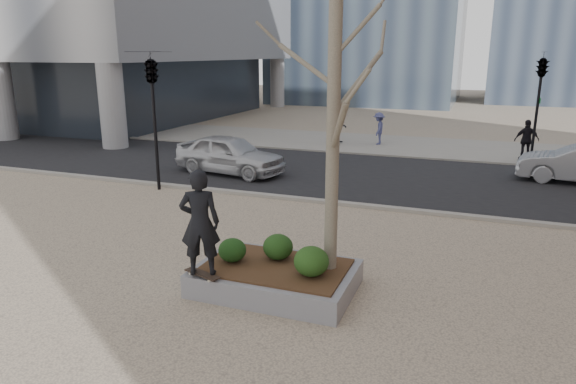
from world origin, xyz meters
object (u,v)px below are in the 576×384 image
at_px(skateboard, 202,275).
at_px(police_car, 230,154).
at_px(planter, 276,278).
at_px(skateboarder, 200,223).

bearing_deg(skateboard, police_car, 132.47).
distance_m(planter, skateboarder, 1.90).
height_order(planter, police_car, police_car).
xyz_separation_m(skateboard, skateboarder, (0.00, 0.00, 1.02)).
bearing_deg(skateboarder, planter, -164.55).
xyz_separation_m(planter, skateboarder, (-1.10, -0.88, 1.28)).
xyz_separation_m(skateboarder, police_car, (-4.21, 9.40, -0.76)).
xyz_separation_m(skateboard, police_car, (-4.21, 9.40, 0.26)).
relative_size(planter, police_car, 0.70).
bearing_deg(skateboarder, police_car, -89.07).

